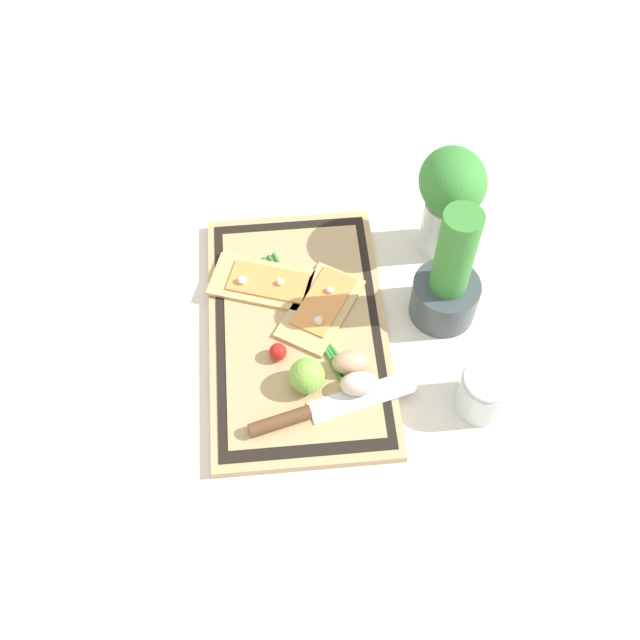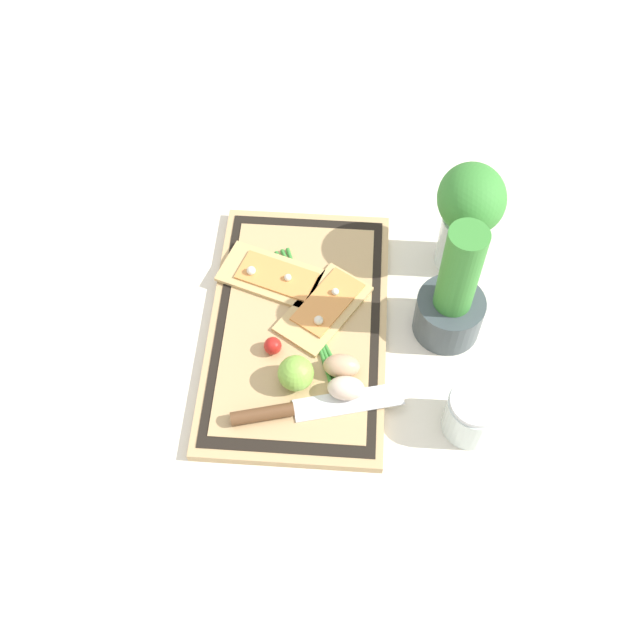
{
  "view_description": "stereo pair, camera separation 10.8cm",
  "coord_description": "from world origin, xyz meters",
  "px_view_note": "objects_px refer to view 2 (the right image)",
  "views": [
    {
      "loc": [
        0.68,
        -0.02,
        1.1
      ],
      "look_at": [
        0.0,
        0.04,
        0.04
      ],
      "focal_mm": 42.0,
      "sensor_mm": 36.0,
      "label": 1
    },
    {
      "loc": [
        0.68,
        0.08,
        1.1
      ],
      "look_at": [
        0.0,
        0.04,
        0.04
      ],
      "focal_mm": 42.0,
      "sensor_mm": 36.0,
      "label": 2
    }
  ],
  "objects_px": {
    "egg_pink": "(346,388)",
    "herb_pot": "(453,299)",
    "knife": "(289,410)",
    "lime": "(296,373)",
    "herb_glass": "(468,213)",
    "pizza_slice_far": "(325,307)",
    "cherry_tomato_red": "(273,346)",
    "sauce_jar": "(472,415)",
    "pizza_slice_near": "(271,275)",
    "egg_brown": "(342,366)"
  },
  "relations": [
    {
      "from": "knife",
      "to": "egg_pink",
      "type": "relative_size",
      "value": 4.61
    },
    {
      "from": "pizza_slice_near",
      "to": "lime",
      "type": "bearing_deg",
      "value": 16.69
    },
    {
      "from": "sauce_jar",
      "to": "herb_glass",
      "type": "relative_size",
      "value": 0.4
    },
    {
      "from": "pizza_slice_far",
      "to": "herb_pot",
      "type": "xyz_separation_m",
      "value": [
        0.01,
        0.21,
        0.06
      ]
    },
    {
      "from": "knife",
      "to": "cherry_tomato_red",
      "type": "relative_size",
      "value": 9.25
    },
    {
      "from": "herb_pot",
      "to": "sauce_jar",
      "type": "bearing_deg",
      "value": 9.88
    },
    {
      "from": "sauce_jar",
      "to": "egg_pink",
      "type": "bearing_deg",
      "value": -99.37
    },
    {
      "from": "herb_glass",
      "to": "pizza_slice_far",
      "type": "bearing_deg",
      "value": -59.63
    },
    {
      "from": "pizza_slice_near",
      "to": "lime",
      "type": "distance_m",
      "value": 0.22
    },
    {
      "from": "pizza_slice_near",
      "to": "pizza_slice_far",
      "type": "bearing_deg",
      "value": 58.04
    },
    {
      "from": "herb_pot",
      "to": "knife",
      "type": "bearing_deg",
      "value": -53.17
    },
    {
      "from": "knife",
      "to": "egg_pink",
      "type": "bearing_deg",
      "value": 114.06
    },
    {
      "from": "cherry_tomato_red",
      "to": "sauce_jar",
      "type": "bearing_deg",
      "value": 71.88
    },
    {
      "from": "pizza_slice_near",
      "to": "herb_glass",
      "type": "xyz_separation_m",
      "value": [
        -0.08,
        0.33,
        0.11
      ]
    },
    {
      "from": "pizza_slice_far",
      "to": "egg_pink",
      "type": "height_order",
      "value": "egg_pink"
    },
    {
      "from": "pizza_slice_far",
      "to": "sauce_jar",
      "type": "xyz_separation_m",
      "value": [
        0.19,
        0.24,
        0.01
      ]
    },
    {
      "from": "egg_brown",
      "to": "cherry_tomato_red",
      "type": "bearing_deg",
      "value": -105.91
    },
    {
      "from": "pizza_slice_far",
      "to": "herb_pot",
      "type": "distance_m",
      "value": 0.22
    },
    {
      "from": "sauce_jar",
      "to": "herb_glass",
      "type": "xyz_separation_m",
      "value": [
        -0.33,
        -0.01,
        0.09
      ]
    },
    {
      "from": "pizza_slice_far",
      "to": "cherry_tomato_red",
      "type": "bearing_deg",
      "value": -42.06
    },
    {
      "from": "pizza_slice_near",
      "to": "cherry_tomato_red",
      "type": "xyz_separation_m",
      "value": [
        0.15,
        0.02,
        0.01
      ]
    },
    {
      "from": "pizza_slice_near",
      "to": "herb_pot",
      "type": "height_order",
      "value": "herb_pot"
    },
    {
      "from": "herb_pot",
      "to": "herb_glass",
      "type": "bearing_deg",
      "value": 171.0
    },
    {
      "from": "knife",
      "to": "lime",
      "type": "distance_m",
      "value": 0.06
    },
    {
      "from": "knife",
      "to": "sauce_jar",
      "type": "height_order",
      "value": "sauce_jar"
    },
    {
      "from": "egg_pink",
      "to": "herb_pot",
      "type": "bearing_deg",
      "value": 132.27
    },
    {
      "from": "egg_brown",
      "to": "lime",
      "type": "height_order",
      "value": "lime"
    },
    {
      "from": "herb_pot",
      "to": "pizza_slice_far",
      "type": "bearing_deg",
      "value": -92.94
    },
    {
      "from": "knife",
      "to": "cherry_tomato_red",
      "type": "bearing_deg",
      "value": -161.87
    },
    {
      "from": "pizza_slice_far",
      "to": "lime",
      "type": "bearing_deg",
      "value": -14.15
    },
    {
      "from": "egg_brown",
      "to": "herb_glass",
      "type": "height_order",
      "value": "herb_glass"
    },
    {
      "from": "egg_brown",
      "to": "cherry_tomato_red",
      "type": "distance_m",
      "value": 0.12
    },
    {
      "from": "egg_brown",
      "to": "herb_glass",
      "type": "xyz_separation_m",
      "value": [
        -0.26,
        0.2,
        0.09
      ]
    },
    {
      "from": "herb_pot",
      "to": "herb_glass",
      "type": "height_order",
      "value": "herb_pot"
    },
    {
      "from": "sauce_jar",
      "to": "pizza_slice_near",
      "type": "bearing_deg",
      "value": -126.89
    },
    {
      "from": "egg_brown",
      "to": "egg_pink",
      "type": "distance_m",
      "value": 0.04
    },
    {
      "from": "knife",
      "to": "herb_glass",
      "type": "height_order",
      "value": "herb_glass"
    },
    {
      "from": "pizza_slice_near",
      "to": "herb_glass",
      "type": "bearing_deg",
      "value": 102.78
    },
    {
      "from": "herb_pot",
      "to": "sauce_jar",
      "type": "relative_size",
      "value": 2.9
    },
    {
      "from": "egg_pink",
      "to": "sauce_jar",
      "type": "relative_size",
      "value": 0.68
    },
    {
      "from": "herb_pot",
      "to": "herb_glass",
      "type": "xyz_separation_m",
      "value": [
        -0.15,
        0.02,
        0.04
      ]
    },
    {
      "from": "pizza_slice_far",
      "to": "egg_pink",
      "type": "xyz_separation_m",
      "value": [
        0.16,
        0.04,
        0.01
      ]
    },
    {
      "from": "lime",
      "to": "cherry_tomato_red",
      "type": "bearing_deg",
      "value": -142.43
    },
    {
      "from": "cherry_tomato_red",
      "to": "herb_pot",
      "type": "relative_size",
      "value": 0.12
    },
    {
      "from": "egg_brown",
      "to": "herb_glass",
      "type": "bearing_deg",
      "value": 142.51
    },
    {
      "from": "pizza_slice_near",
      "to": "knife",
      "type": "height_order",
      "value": "pizza_slice_near"
    },
    {
      "from": "lime",
      "to": "sauce_jar",
      "type": "xyz_separation_m",
      "value": [
        0.05,
        0.28,
        -0.01
      ]
    },
    {
      "from": "lime",
      "to": "sauce_jar",
      "type": "bearing_deg",
      "value": 80.04
    },
    {
      "from": "egg_brown",
      "to": "pizza_slice_near",
      "type": "bearing_deg",
      "value": -143.83
    },
    {
      "from": "egg_pink",
      "to": "herb_glass",
      "type": "bearing_deg",
      "value": 147.62
    }
  ]
}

